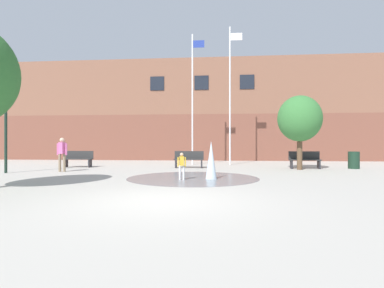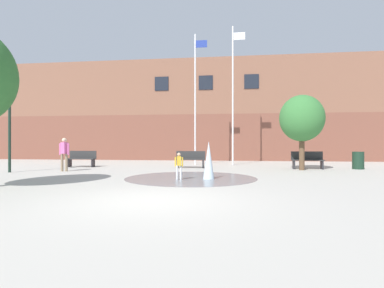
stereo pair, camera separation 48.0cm
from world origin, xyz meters
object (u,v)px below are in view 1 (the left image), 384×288
Objects in this scene: park_bench_under_left_flagpole at (78,159)px; street_tree_near_building at (300,119)px; park_bench_center at (189,159)px; flagpole_left at (193,95)px; adult_in_red at (62,152)px; flagpole_right at (230,92)px; lamp_post_left_lane at (6,120)px; trash_can at (354,160)px; child_with_pink_shirt at (182,164)px; park_bench_near_trashcan at (305,160)px.

street_tree_near_building is (11.89, -0.62, 2.09)m from park_bench_under_left_flagpole.
flagpole_left is at bearing 89.99° from park_bench_center.
flagpole_right is at bearing -58.20° from adult_in_red.
flagpole_left is (5.70, 5.29, 3.41)m from adult_in_red.
flagpole_right is at bearing 30.87° from lamp_post_left_lane.
trash_can is at bearing -14.78° from flagpole_left.
park_bench_center is 6.36m from adult_in_red.
child_with_pink_shirt is 8.79m from flagpole_left.
lamp_post_left_lane is 4.03× the size of trash_can.
flagpole_left reaches higher than park_bench_near_trashcan.
child_with_pink_shirt is 0.26× the size of street_tree_near_building.
child_with_pink_shirt is at bearing -87.07° from park_bench_center.
adult_in_red is at bearing -79.44° from park_bench_under_left_flagpole.
flagpole_right reaches higher than child_with_pink_shirt.
flagpole_right is (8.05, 5.29, 3.61)m from adult_in_red.
flagpole_left is 9.11× the size of trash_can.
child_with_pink_shirt is 0.27× the size of lamp_post_left_lane.
park_bench_near_trashcan is (6.13, 0.00, 0.00)m from park_bench_center.
child_with_pink_shirt is 1.10× the size of trash_can.
park_bench_near_trashcan is at bearing -67.05° from child_with_pink_shirt.
park_bench_center is 0.43× the size of street_tree_near_building.
adult_in_red is at bearing 46.27° from child_with_pink_shirt.
flagpole_right is (8.55, 2.61, 4.06)m from park_bench_under_left_flagpole.
street_tree_near_building is at bearing 12.00° from lamp_post_left_lane.
adult_in_red is 10.29m from flagpole_right.
park_bench_center and park_bench_near_trashcan have the same top height.
park_bench_near_trashcan is 0.44× the size of lamp_post_left_lane.
flagpole_left is at bearing 180.00° from flagpole_right.
child_with_pink_shirt is (0.28, -5.42, 0.10)m from park_bench_center.
lamp_post_left_lane is at bearing 57.54° from child_with_pink_shirt.
lamp_post_left_lane is at bearing -165.61° from park_bench_near_trashcan.
child_with_pink_shirt is at bearing -115.40° from adult_in_red.
street_tree_near_building is at bearing -29.63° from flagpole_left.
child_with_pink_shirt is at bearing -88.00° from flagpole_left.
flagpole_right reaches higher than park_bench_under_left_flagpole.
lamp_post_left_lane is 0.97× the size of street_tree_near_building.
child_with_pink_shirt reaches higher than park_bench_under_left_flagpole.
flagpole_right is (2.34, 0.00, 0.20)m from flagpole_left.
adult_in_red is (0.50, -2.68, 0.45)m from park_bench_under_left_flagpole.
park_bench_under_left_flagpole is 1.62× the size of child_with_pink_shirt.
park_bench_under_left_flagpole is 4.33m from lamp_post_left_lane.
park_bench_under_left_flagpole is 0.44× the size of lamp_post_left_lane.
flagpole_right reaches higher than park_bench_center.
adult_in_red is 0.43× the size of street_tree_near_building.
park_bench_under_left_flagpole and park_bench_center have the same top height.
flagpole_left is (0.00, 2.52, 3.87)m from park_bench_center.
park_bench_near_trashcan is at bearing 0.03° from park_bench_center.
trash_can is (16.59, 3.82, -1.94)m from lamp_post_left_lane.
adult_in_red is at bearing -154.10° from park_bench_center.
park_bench_near_trashcan is at bearing 0.44° from park_bench_under_left_flagpole.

